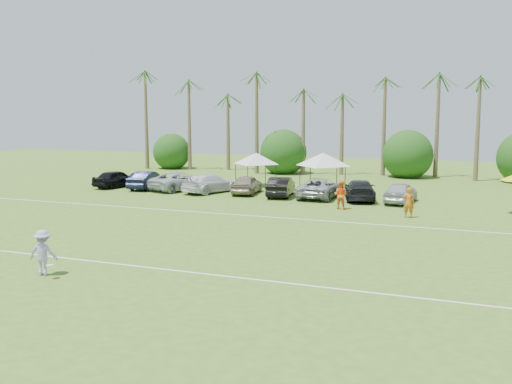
% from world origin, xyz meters
% --- Properties ---
extents(ground, '(120.00, 120.00, 0.00)m').
position_xyz_m(ground, '(0.00, 0.00, 0.00)').
color(ground, '#44681F').
rests_on(ground, ground).
extents(field_lines, '(80.00, 12.10, 0.01)m').
position_xyz_m(field_lines, '(0.00, 8.00, 0.01)').
color(field_lines, white).
rests_on(field_lines, ground).
extents(palm_tree_0, '(2.40, 2.40, 8.90)m').
position_xyz_m(palm_tree_0, '(-22.00, 38.00, 7.48)').
color(palm_tree_0, brown).
rests_on(palm_tree_0, ground).
extents(palm_tree_1, '(2.40, 2.40, 9.90)m').
position_xyz_m(palm_tree_1, '(-17.00, 38.00, 8.35)').
color(palm_tree_1, brown).
rests_on(palm_tree_1, ground).
extents(palm_tree_2, '(2.40, 2.40, 10.90)m').
position_xyz_m(palm_tree_2, '(-12.00, 38.00, 9.21)').
color(palm_tree_2, brown).
rests_on(palm_tree_2, ground).
extents(palm_tree_3, '(2.40, 2.40, 11.90)m').
position_xyz_m(palm_tree_3, '(-8.00, 38.00, 10.06)').
color(palm_tree_3, brown).
rests_on(palm_tree_3, ground).
extents(palm_tree_4, '(2.40, 2.40, 8.90)m').
position_xyz_m(palm_tree_4, '(-4.00, 38.00, 7.48)').
color(palm_tree_4, brown).
rests_on(palm_tree_4, ground).
extents(palm_tree_5, '(2.40, 2.40, 9.90)m').
position_xyz_m(palm_tree_5, '(0.00, 38.00, 8.35)').
color(palm_tree_5, brown).
rests_on(palm_tree_5, ground).
extents(palm_tree_6, '(2.40, 2.40, 10.90)m').
position_xyz_m(palm_tree_6, '(4.00, 38.00, 9.21)').
color(palm_tree_6, brown).
rests_on(palm_tree_6, ground).
extents(palm_tree_7, '(2.40, 2.40, 11.90)m').
position_xyz_m(palm_tree_7, '(8.00, 38.00, 10.06)').
color(palm_tree_7, brown).
rests_on(palm_tree_7, ground).
extents(palm_tree_8, '(2.40, 2.40, 8.90)m').
position_xyz_m(palm_tree_8, '(13.00, 38.00, 7.48)').
color(palm_tree_8, brown).
rests_on(palm_tree_8, ground).
extents(bush_tree_0, '(4.00, 4.00, 4.00)m').
position_xyz_m(bush_tree_0, '(-19.00, 39.00, 1.80)').
color(bush_tree_0, brown).
rests_on(bush_tree_0, ground).
extents(bush_tree_1, '(4.00, 4.00, 4.00)m').
position_xyz_m(bush_tree_1, '(-6.00, 39.00, 1.80)').
color(bush_tree_1, brown).
rests_on(bush_tree_1, ground).
extents(bush_tree_2, '(4.00, 4.00, 4.00)m').
position_xyz_m(bush_tree_2, '(6.00, 39.00, 1.80)').
color(bush_tree_2, brown).
rests_on(bush_tree_2, ground).
extents(sideline_player_a, '(0.70, 0.51, 1.76)m').
position_xyz_m(sideline_player_a, '(8.58, 16.79, 0.88)').
color(sideline_player_a, '#CC6416').
rests_on(sideline_player_a, ground).
extents(sideline_player_b, '(0.95, 0.78, 1.79)m').
position_xyz_m(sideline_player_b, '(4.25, 18.30, 0.89)').
color(sideline_player_b, orange).
rests_on(sideline_player_b, ground).
extents(canopy_tent_left, '(3.98, 3.98, 3.22)m').
position_xyz_m(canopy_tent_left, '(-4.83, 26.95, 2.76)').
color(canopy_tent_left, black).
rests_on(canopy_tent_left, ground).
extents(canopy_tent_right, '(4.34, 4.34, 3.51)m').
position_xyz_m(canopy_tent_right, '(1.20, 25.55, 3.01)').
color(canopy_tent_right, black).
rests_on(canopy_tent_right, ground).
extents(frisbee_player, '(1.31, 0.86, 1.71)m').
position_xyz_m(frisbee_player, '(-2.66, -0.30, 0.85)').
color(frisbee_player, '#A39ADB').
rests_on(frisbee_player, ground).
extents(parked_car_0, '(2.50, 4.42, 1.42)m').
position_xyz_m(parked_car_0, '(-15.16, 22.14, 0.71)').
color(parked_car_0, black).
rests_on(parked_car_0, ground).
extents(parked_car_1, '(1.92, 4.43, 1.42)m').
position_xyz_m(parked_car_1, '(-12.33, 22.24, 0.71)').
color(parked_car_1, black).
rests_on(parked_car_1, ground).
extents(parked_car_2, '(3.88, 5.59, 1.42)m').
position_xyz_m(parked_car_2, '(-9.51, 22.47, 0.71)').
color(parked_car_2, silver).
rests_on(parked_car_2, ground).
extents(parked_car_3, '(3.50, 5.27, 1.42)m').
position_xyz_m(parked_car_3, '(-6.68, 22.13, 0.71)').
color(parked_car_3, white).
rests_on(parked_car_3, ground).
extents(parked_car_4, '(2.21, 4.35, 1.42)m').
position_xyz_m(parked_car_4, '(-3.86, 22.51, 0.71)').
color(parked_car_4, gray).
rests_on(parked_car_4, ground).
extents(parked_car_5, '(2.20, 4.50, 1.42)m').
position_xyz_m(parked_car_5, '(-1.03, 22.15, 0.71)').
color(parked_car_5, black).
rests_on(parked_car_5, ground).
extents(parked_car_6, '(2.37, 5.11, 1.42)m').
position_xyz_m(parked_car_6, '(1.80, 22.48, 0.71)').
color(parked_car_6, '#9B9EA5').
rests_on(parked_car_6, ground).
extents(parked_car_7, '(3.15, 5.23, 1.42)m').
position_xyz_m(parked_car_7, '(4.62, 22.47, 0.71)').
color(parked_car_7, black).
rests_on(parked_car_7, ground).
extents(parked_car_8, '(2.01, 4.29, 1.42)m').
position_xyz_m(parked_car_8, '(7.45, 22.19, 0.71)').
color(parked_car_8, '#B0B2BC').
rests_on(parked_car_8, ground).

